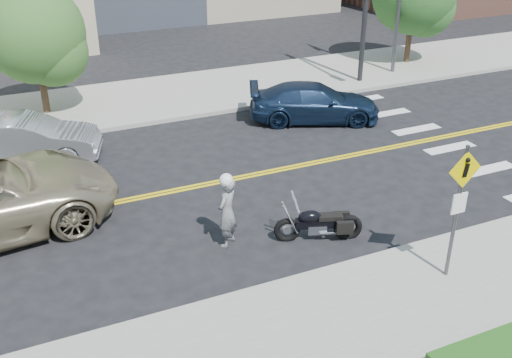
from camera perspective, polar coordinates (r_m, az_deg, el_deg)
The scene contains 8 objects.
ground_plane at distance 16.62m, azimuth -8.13°, elevation -1.19°, with size 120.00×120.00×0.00m, color black.
sidewalk_far at distance 23.33m, azimuth -13.53°, elevation 6.94°, with size 60.00×5.00×0.15m, color #9E9B91.
pedestrian_sign at distance 12.64m, azimuth 18.77°, elevation -1.94°, with size 0.78×0.08×3.00m.
motorcyclist at distance 13.73m, azimuth -2.78°, elevation -2.97°, with size 0.75×0.73×1.85m.
motorcycle at distance 14.13m, azimuth 6.03°, elevation -3.57°, with size 2.04×0.62×1.24m, color black, non-canonical shape.
parked_car_silver at distance 19.27m, azimuth -20.92°, elevation 3.58°, with size 1.47×4.22×1.39m, color #A0A3A8.
parked_car_blue at distance 21.23m, azimuth 5.58°, elevation 7.27°, with size 1.85×4.54×1.32m, color #162743.
tree_far_a at distance 22.22m, azimuth -20.37°, elevation 12.88°, with size 3.45×3.45×4.71m.
Camera 1 is at (-3.79, -14.20, 7.75)m, focal length 42.00 mm.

